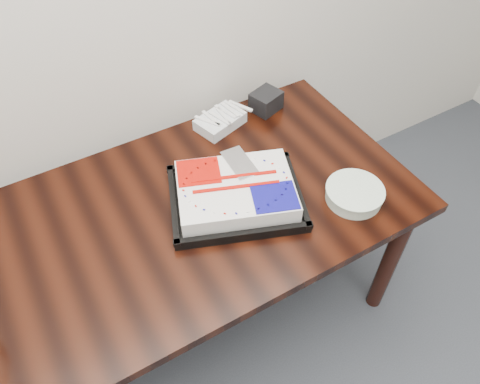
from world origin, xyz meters
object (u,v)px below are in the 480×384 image
plate_stack (354,194)px  table (171,233)px  cake_tray (236,193)px  napkin_box (266,101)px

plate_stack → table: bearing=157.7°
table → plate_stack: 0.68m
table → cake_tray: size_ratio=3.19×
cake_tray → table: bearing=168.4°
plate_stack → cake_tray: bearing=151.4°
cake_tray → napkin_box: cake_tray is taller
cake_tray → plate_stack: bearing=-28.6°
cake_tray → napkin_box: bearing=46.5°
plate_stack → napkin_box: (0.00, 0.60, 0.02)m
cake_tray → napkin_box: size_ratio=4.73×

